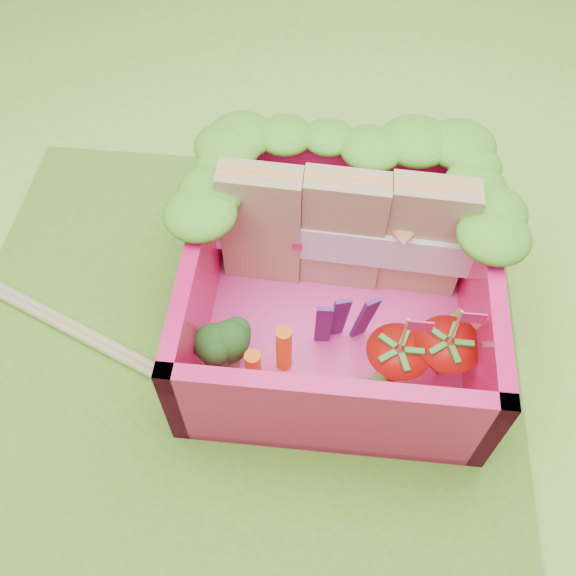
# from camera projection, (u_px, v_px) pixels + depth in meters

# --- Properties ---
(ground) EXTENTS (14.00, 14.00, 0.00)m
(ground) POSITION_uv_depth(u_px,v_px,m) (235.00, 363.00, 2.97)
(ground) COLOR #81D53C
(ground) RESTS_ON ground
(placemat) EXTENTS (2.60, 2.60, 0.03)m
(placemat) POSITION_uv_depth(u_px,v_px,m) (234.00, 361.00, 2.96)
(placemat) COLOR #609A22
(placemat) RESTS_ON ground
(bento_floor) EXTENTS (1.30, 1.30, 0.05)m
(bento_floor) POSITION_uv_depth(u_px,v_px,m) (335.00, 319.00, 3.04)
(bento_floor) COLOR #FF41A4
(bento_floor) RESTS_ON placemat
(bento_box) EXTENTS (1.30, 1.30, 0.55)m
(bento_box) POSITION_uv_depth(u_px,v_px,m) (338.00, 289.00, 2.84)
(bento_box) COLOR #E8135D
(bento_box) RESTS_ON placemat
(lettuce_ruffle) EXTENTS (1.43, 0.77, 0.11)m
(lettuce_ruffle) POSITION_uv_depth(u_px,v_px,m) (349.00, 163.00, 2.82)
(lettuce_ruffle) COLOR #3C931A
(lettuce_ruffle) RESTS_ON bento_box
(sandwich_stack) EXTENTS (1.18, 0.23, 0.65)m
(sandwich_stack) POSITION_uv_depth(u_px,v_px,m) (344.00, 232.00, 2.91)
(sandwich_stack) COLOR tan
(sandwich_stack) RESTS_ON bento_floor
(broccoli) EXTENTS (0.31, 0.31, 0.25)m
(broccoli) POSITION_uv_depth(u_px,v_px,m) (224.00, 343.00, 2.74)
(broccoli) COLOR #6BAC53
(broccoli) RESTS_ON bento_floor
(carrot_sticks) EXTENTS (0.19, 0.17, 0.28)m
(carrot_sticks) POSITION_uv_depth(u_px,v_px,m) (270.00, 358.00, 2.75)
(carrot_sticks) COLOR orange
(carrot_sticks) RESTS_ON bento_floor
(purple_wedges) EXTENTS (0.25, 0.09, 0.38)m
(purple_wedges) POSITION_uv_depth(u_px,v_px,m) (342.00, 320.00, 2.79)
(purple_wedges) COLOR #461957
(purple_wedges) RESTS_ON bento_floor
(strawberry_left) EXTENTS (0.27, 0.27, 0.51)m
(strawberry_left) POSITION_uv_depth(u_px,v_px,m) (395.00, 366.00, 2.71)
(strawberry_left) COLOR red
(strawberry_left) RESTS_ON bento_floor
(strawberry_right) EXTENTS (0.28, 0.28, 0.52)m
(strawberry_right) POSITION_uv_depth(u_px,v_px,m) (443.00, 359.00, 2.73)
(strawberry_right) COLOR red
(strawberry_right) RESTS_ON bento_floor
(snap_peas) EXTENTS (0.56, 0.61, 0.05)m
(snap_peas) POSITION_uv_depth(u_px,v_px,m) (411.00, 358.00, 2.87)
(snap_peas) COLOR #73C73E
(snap_peas) RESTS_ON bento_floor
(chopsticks) EXTENTS (1.92, 0.84, 0.04)m
(chopsticks) POSITION_uv_depth(u_px,v_px,m) (56.00, 319.00, 3.05)
(chopsticks) COLOR tan
(chopsticks) RESTS_ON placemat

